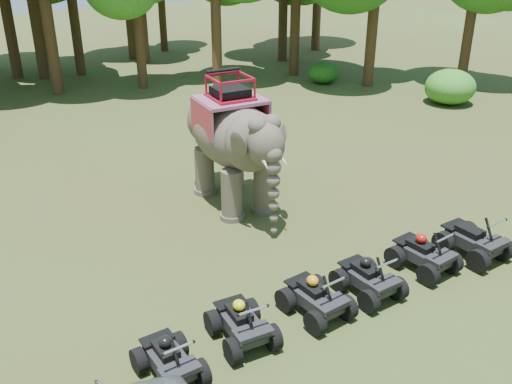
# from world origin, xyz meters

# --- Properties ---
(ground) EXTENTS (110.00, 110.00, 0.00)m
(ground) POSITION_xyz_m (0.00, 0.00, 0.00)
(ground) COLOR #47381E
(ground) RESTS_ON ground
(elephant) EXTENTS (2.67, 5.27, 4.29)m
(elephant) POSITION_xyz_m (1.14, 4.40, 2.14)
(elephant) COLOR #4A4035
(elephant) RESTS_ON ground
(atv_0) EXTENTS (1.15, 1.56, 1.14)m
(atv_0) POSITION_xyz_m (-4.06, -1.95, 0.57)
(atv_0) COLOR black
(atv_0) RESTS_ON ground
(atv_1) EXTENTS (1.32, 1.72, 1.20)m
(atv_1) POSITION_xyz_m (-2.24, -1.76, 0.60)
(atv_1) COLOR black
(atv_1) RESTS_ON ground
(atv_2) EXTENTS (1.30, 1.71, 1.21)m
(atv_2) POSITION_xyz_m (-0.29, -1.88, 0.61)
(atv_2) COLOR black
(atv_2) RESTS_ON ground
(atv_3) EXTENTS (1.23, 1.66, 1.21)m
(atv_3) POSITION_xyz_m (1.30, -1.93, 0.60)
(atv_3) COLOR black
(atv_3) RESTS_ON ground
(atv_4) EXTENTS (1.36, 1.77, 1.24)m
(atv_4) POSITION_xyz_m (3.32, -1.86, 0.62)
(atv_4) COLOR black
(atv_4) RESTS_ON ground
(atv_5) EXTENTS (1.35, 1.82, 1.32)m
(atv_5) POSITION_xyz_m (4.99, -2.11, 0.66)
(atv_5) COLOR black
(atv_5) RESTS_ON ground
(tree_1) EXTENTS (5.64, 5.64, 8.06)m
(tree_1) POSITION_xyz_m (4.23, 19.83, 4.03)
(tree_1) COLOR #195114
(tree_1) RESTS_ON ground
(tree_2) EXTENTS (6.29, 6.29, 8.98)m
(tree_2) POSITION_xyz_m (8.11, 18.15, 4.49)
(tree_2) COLOR #195114
(tree_2) RESTS_ON ground
(tree_5) EXTENTS (6.12, 6.12, 8.74)m
(tree_5) POSITION_xyz_m (19.81, 10.55, 4.37)
(tree_5) COLOR #195114
(tree_5) RESTS_ON ground
(tree_32) EXTENTS (5.46, 5.46, 7.80)m
(tree_32) POSITION_xyz_m (6.85, 25.78, 3.90)
(tree_32) COLOR #195114
(tree_32) RESTS_ON ground
(tree_37) EXTENTS (5.11, 5.11, 7.30)m
(tree_37) POSITION_xyz_m (15.72, 21.13, 3.65)
(tree_37) COLOR #195114
(tree_37) RESTS_ON ground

